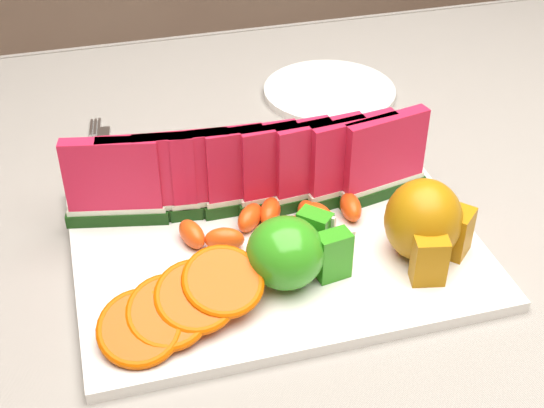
{
  "coord_description": "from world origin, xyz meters",
  "views": [
    {
      "loc": [
        -0.23,
        -0.6,
        1.25
      ],
      "look_at": [
        -0.07,
        -0.02,
        0.81
      ],
      "focal_mm": 50.0,
      "sensor_mm": 36.0,
      "label": 1
    }
  ],
  "objects": [
    {
      "name": "side_plate",
      "position": [
        0.09,
        0.27,
        0.76
      ],
      "size": [
        0.22,
        0.22,
        0.01
      ],
      "color": "silver",
      "rests_on": "tablecloth"
    },
    {
      "name": "tangerine_segments",
      "position": [
        -0.07,
        -0.02,
        0.78
      ],
      "size": [
        0.2,
        0.07,
        0.03
      ],
      "color": "#FF5F20",
      "rests_on": "platter"
    },
    {
      "name": "orange_fan_front",
      "position": [
        -0.18,
        -0.12,
        0.79
      ],
      "size": [
        0.16,
        0.11,
        0.05
      ],
      "color": "#D34000",
      "rests_on": "platter"
    },
    {
      "name": "table",
      "position": [
        0.0,
        0.0,
        0.65
      ],
      "size": [
        1.4,
        0.9,
        0.75
      ],
      "color": "#472B1A",
      "rests_on": "ground"
    },
    {
      "name": "apple_cluster",
      "position": [
        -0.07,
        -0.09,
        0.8
      ],
      "size": [
        0.11,
        0.09,
        0.07
      ],
      "color": "#1D7A10",
      "rests_on": "platter"
    },
    {
      "name": "orange_fan_back",
      "position": [
        -0.07,
        0.09,
        0.79
      ],
      "size": [
        0.28,
        0.1,
        0.04
      ],
      "color": "#D34000",
      "rests_on": "platter"
    },
    {
      "name": "fork",
      "position": [
        -0.23,
        0.18,
        0.76
      ],
      "size": [
        0.04,
        0.2,
        0.0
      ],
      "color": "silver",
      "rests_on": "tablecloth"
    },
    {
      "name": "pear_cluster",
      "position": [
        0.06,
        -0.09,
        0.81
      ],
      "size": [
        0.1,
        0.1,
        0.08
      ],
      "color": "#A78F0E",
      "rests_on": "platter"
    },
    {
      "name": "watermelon_row",
      "position": [
        -0.08,
        0.03,
        0.82
      ],
      "size": [
        0.39,
        0.07,
        0.1
      ],
      "color": "#12400E",
      "rests_on": "platter"
    },
    {
      "name": "platter",
      "position": [
        -0.07,
        -0.03,
        0.76
      ],
      "size": [
        0.4,
        0.3,
        0.01
      ],
      "color": "silver",
      "rests_on": "tablecloth"
    },
    {
      "name": "tablecloth",
      "position": [
        0.0,
        0.0,
        0.72
      ],
      "size": [
        1.53,
        1.03,
        0.2
      ],
      "color": "gray",
      "rests_on": "table"
    }
  ]
}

